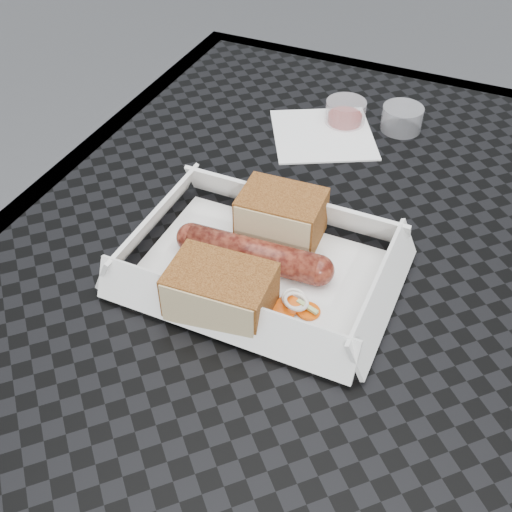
% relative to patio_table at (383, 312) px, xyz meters
% --- Properties ---
extents(patio_table, '(0.80, 0.80, 0.74)m').
position_rel_patio_table_xyz_m(patio_table, '(0.00, 0.00, 0.00)').
color(patio_table, black).
rests_on(patio_table, ground).
extents(food_tray, '(0.22, 0.15, 0.00)m').
position_rel_patio_table_xyz_m(food_tray, '(-0.11, -0.07, 0.08)').
color(food_tray, white).
rests_on(food_tray, patio_table).
extents(bratwurst, '(0.16, 0.04, 0.03)m').
position_rel_patio_table_xyz_m(bratwurst, '(-0.12, -0.07, 0.09)').
color(bratwurst, maroon).
rests_on(bratwurst, food_tray).
extents(bread_near, '(0.08, 0.06, 0.05)m').
position_rel_patio_table_xyz_m(bread_near, '(-0.11, -0.02, 0.10)').
color(bread_near, brown).
rests_on(bread_near, food_tray).
extents(bread_far, '(0.09, 0.06, 0.05)m').
position_rel_patio_table_xyz_m(bread_far, '(-0.12, -0.13, 0.10)').
color(bread_far, brown).
rests_on(bread_far, food_tray).
extents(veg_garnish, '(0.03, 0.03, 0.00)m').
position_rel_patio_table_xyz_m(veg_garnish, '(-0.06, -0.11, 0.08)').
color(veg_garnish, '#E6520A').
rests_on(veg_garnish, food_tray).
extents(napkin, '(0.16, 0.16, 0.00)m').
position_rel_patio_table_xyz_m(napkin, '(-0.14, 0.18, 0.08)').
color(napkin, white).
rests_on(napkin, patio_table).
extents(condiment_cup_sauce, '(0.05, 0.05, 0.03)m').
position_rel_patio_table_xyz_m(condiment_cup_sauce, '(-0.12, 0.22, 0.09)').
color(condiment_cup_sauce, maroon).
rests_on(condiment_cup_sauce, patio_table).
extents(condiment_cup_empty, '(0.05, 0.05, 0.03)m').
position_rel_patio_table_xyz_m(condiment_cup_empty, '(-0.06, 0.24, 0.09)').
color(condiment_cup_empty, silver).
rests_on(condiment_cup_empty, patio_table).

